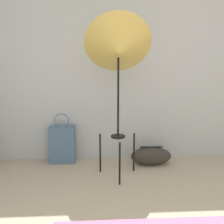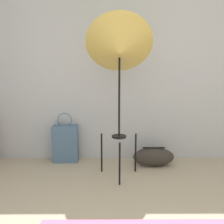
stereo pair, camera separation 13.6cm
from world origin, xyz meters
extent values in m
cube|color=#B7BCC1|center=(0.00, 2.28, 1.30)|extent=(8.00, 0.05, 2.60)
cylinder|color=black|center=(-0.04, 1.47, 0.23)|extent=(0.02, 0.02, 0.46)
cylinder|color=black|center=(-0.23, 1.81, 0.23)|extent=(0.02, 0.02, 0.46)
cylinder|color=black|center=(0.16, 1.81, 0.23)|extent=(0.02, 0.02, 0.46)
cylinder|color=black|center=(-0.04, 1.70, 0.46)|extent=(0.16, 0.16, 0.02)
cylinder|color=black|center=(-0.04, 1.70, 0.93)|extent=(0.02, 0.02, 0.95)
cone|color=#D1B251|center=(-0.04, 1.70, 1.41)|extent=(0.72, 0.58, 0.71)
cube|color=slate|center=(-0.71, 2.15, 0.24)|extent=(0.32, 0.16, 0.47)
torus|color=slate|center=(-0.71, 2.15, 0.54)|extent=(0.19, 0.01, 0.19)
ellipsoid|color=#332D28|center=(0.40, 1.99, 0.11)|extent=(0.51, 0.23, 0.23)
cube|color=black|center=(0.40, 1.99, 0.23)|extent=(0.28, 0.04, 0.01)
camera|label=1|loc=(-0.27, -1.08, 1.26)|focal=42.00mm
camera|label=2|loc=(-0.13, -1.08, 1.26)|focal=42.00mm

